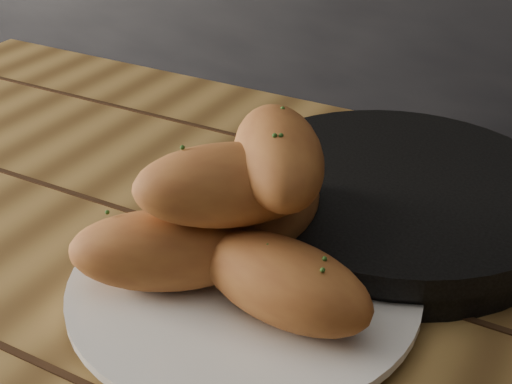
# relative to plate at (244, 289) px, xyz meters

# --- Properties ---
(counter) EXTENTS (2.80, 0.60, 0.90)m
(counter) POSITION_rel_plate_xyz_m (-0.36, 1.12, -0.31)
(counter) COLOR black
(counter) RESTS_ON ground
(plate) EXTENTS (0.28, 0.28, 0.02)m
(plate) POSITION_rel_plate_xyz_m (0.00, 0.00, 0.00)
(plate) COLOR white
(plate) RESTS_ON table
(bread_rolls) EXTENTS (0.26, 0.22, 0.13)m
(bread_rolls) POSITION_rel_plate_xyz_m (-0.00, 0.00, 0.07)
(bread_rolls) COLOR #A7652E
(bread_rolls) RESTS_ON plate
(skillet) EXTENTS (0.45, 0.32, 0.05)m
(skillet) POSITION_rel_plate_xyz_m (0.07, 0.17, 0.01)
(skillet) COLOR black
(skillet) RESTS_ON table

